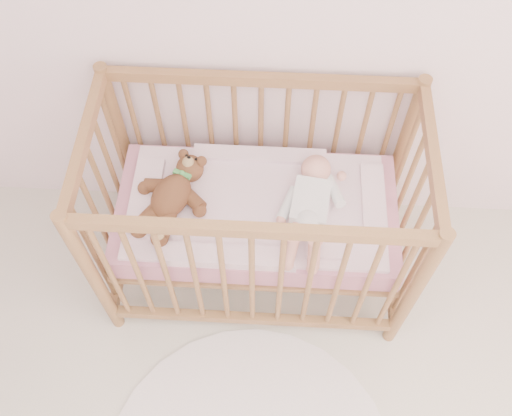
# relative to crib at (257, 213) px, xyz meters

# --- Properties ---
(crib) EXTENTS (1.36, 0.76, 1.00)m
(crib) POSITION_rel_crib_xyz_m (0.00, 0.00, 0.00)
(crib) COLOR #976540
(crib) RESTS_ON floor
(mattress) EXTENTS (1.22, 0.62, 0.13)m
(mattress) POSITION_rel_crib_xyz_m (0.00, 0.00, -0.01)
(mattress) COLOR #CF8199
(mattress) RESTS_ON crib
(blanket) EXTENTS (1.10, 0.58, 0.06)m
(blanket) POSITION_rel_crib_xyz_m (0.00, 0.00, 0.06)
(blanket) COLOR #FAACC4
(blanket) RESTS_ON mattress
(baby) EXTENTS (0.35, 0.61, 0.14)m
(baby) POSITION_rel_crib_xyz_m (0.23, -0.02, 0.14)
(baby) COLOR white
(baby) RESTS_ON blanket
(teddy_bear) EXTENTS (0.49, 0.57, 0.13)m
(teddy_bear) POSITION_rel_crib_xyz_m (-0.36, -0.02, 0.15)
(teddy_bear) COLOR brown
(teddy_bear) RESTS_ON blanket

